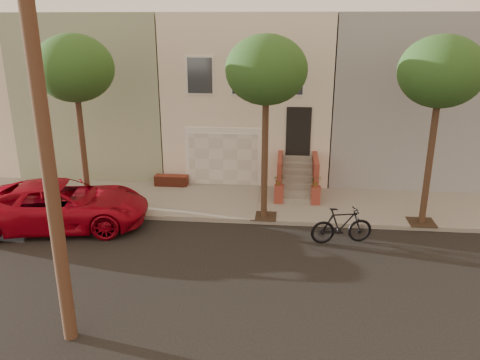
# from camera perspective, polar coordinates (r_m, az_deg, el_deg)

# --- Properties ---
(ground) EXTENTS (90.00, 90.00, 0.00)m
(ground) POSITION_cam_1_polar(r_m,az_deg,el_deg) (13.74, -2.25, -11.08)
(ground) COLOR black
(ground) RESTS_ON ground
(sidewalk) EXTENTS (40.00, 3.70, 0.15)m
(sidewalk) POSITION_cam_1_polar(r_m,az_deg,el_deg) (18.52, 0.01, -2.74)
(sidewalk) COLOR gray
(sidewalk) RESTS_ON ground
(house_row) EXTENTS (33.10, 11.70, 7.00)m
(house_row) POSITION_cam_1_polar(r_m,az_deg,el_deg) (23.30, 1.48, 10.74)
(house_row) COLOR beige
(house_row) RESTS_ON sidewalk
(tree_left) EXTENTS (2.70, 2.57, 6.30)m
(tree_left) POSITION_cam_1_polar(r_m,az_deg,el_deg) (17.38, -19.32, 12.45)
(tree_left) COLOR #2D2116
(tree_left) RESTS_ON sidewalk
(tree_mid) EXTENTS (2.70, 2.57, 6.30)m
(tree_mid) POSITION_cam_1_polar(r_m,az_deg,el_deg) (15.82, 3.18, 12.93)
(tree_mid) COLOR #2D2116
(tree_mid) RESTS_ON sidewalk
(tree_right) EXTENTS (2.70, 2.57, 6.30)m
(tree_right) POSITION_cam_1_polar(r_m,az_deg,el_deg) (16.51, 23.04, 11.77)
(tree_right) COLOR #2D2116
(tree_right) RESTS_ON sidewalk
(pickup_truck) EXTENTS (6.25, 3.71, 1.63)m
(pickup_truck) POSITION_cam_1_polar(r_m,az_deg,el_deg) (17.42, -20.70, -2.79)
(pickup_truck) COLOR #9F0618
(pickup_truck) RESTS_ON ground
(motorcycle) EXTENTS (2.08, 0.99, 1.21)m
(motorcycle) POSITION_cam_1_polar(r_m,az_deg,el_deg) (15.55, 12.14, -5.36)
(motorcycle) COLOR black
(motorcycle) RESTS_ON ground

